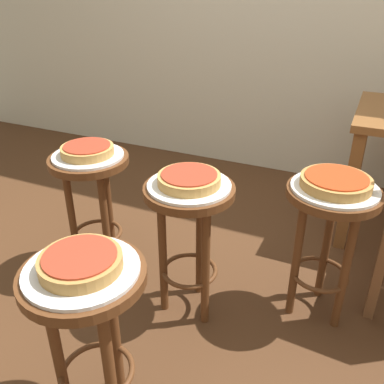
# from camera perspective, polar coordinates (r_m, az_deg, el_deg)

# --- Properties ---
(ground_plane) EXTENTS (6.00, 6.00, 0.00)m
(ground_plane) POSITION_cam_1_polar(r_m,az_deg,el_deg) (2.08, 0.65, -14.09)
(ground_plane) COLOR #4C2D19
(stool_foreground) EXTENTS (0.37, 0.37, 0.62)m
(stool_foreground) POSITION_cam_1_polar(r_m,az_deg,el_deg) (1.37, -13.78, -15.68)
(stool_foreground) COLOR #5B3319
(stool_foreground) RESTS_ON ground_plane
(serving_plate_foreground) EXTENTS (0.33, 0.33, 0.01)m
(serving_plate_foreground) POSITION_cam_1_polar(r_m,az_deg,el_deg) (1.27, -14.63, -10.11)
(serving_plate_foreground) COLOR silver
(serving_plate_foreground) RESTS_ON stool_foreground
(pizza_foreground) EXTENTS (0.24, 0.24, 0.05)m
(pizza_foreground) POSITION_cam_1_polar(r_m,az_deg,el_deg) (1.25, -14.79, -9.08)
(pizza_foreground) COLOR #B78442
(pizza_foreground) RESTS_ON serving_plate_foreground
(stool_middle) EXTENTS (0.37, 0.37, 0.62)m
(stool_middle) POSITION_cam_1_polar(r_m,az_deg,el_deg) (1.76, -0.37, -3.99)
(stool_middle) COLOR #5B3319
(stool_middle) RESTS_ON ground_plane
(serving_plate_middle) EXTENTS (0.34, 0.34, 0.01)m
(serving_plate_middle) POSITION_cam_1_polar(r_m,az_deg,el_deg) (1.68, -0.39, 0.90)
(serving_plate_middle) COLOR white
(serving_plate_middle) RESTS_ON stool_middle
(pizza_middle) EXTENTS (0.25, 0.25, 0.05)m
(pizza_middle) POSITION_cam_1_polar(r_m,az_deg,el_deg) (1.67, -0.39, 1.77)
(pizza_middle) COLOR tan
(pizza_middle) RESTS_ON serving_plate_middle
(stool_leftside) EXTENTS (0.37, 0.37, 0.62)m
(stool_leftside) POSITION_cam_1_polar(r_m,az_deg,el_deg) (2.08, -13.32, 0.51)
(stool_leftside) COLOR #5B3319
(stool_leftside) RESTS_ON ground_plane
(serving_plate_leftside) EXTENTS (0.33, 0.33, 0.01)m
(serving_plate_leftside) POSITION_cam_1_polar(r_m,az_deg,el_deg) (2.01, -13.84, 4.78)
(serving_plate_leftside) COLOR silver
(serving_plate_leftside) RESTS_ON stool_leftside
(pizza_leftside) EXTENTS (0.24, 0.24, 0.05)m
(pizza_leftside) POSITION_cam_1_polar(r_m,az_deg,el_deg) (2.00, -13.93, 5.52)
(pizza_leftside) COLOR tan
(pizza_leftside) RESTS_ON serving_plate_leftside
(stool_rear) EXTENTS (0.37, 0.37, 0.62)m
(stool_rear) POSITION_cam_1_polar(r_m,az_deg,el_deg) (1.83, 17.89, -4.21)
(stool_rear) COLOR #5B3319
(stool_rear) RESTS_ON ground_plane
(serving_plate_rear) EXTENTS (0.34, 0.34, 0.01)m
(serving_plate_rear) POSITION_cam_1_polar(r_m,az_deg,el_deg) (1.75, 18.68, 0.48)
(serving_plate_rear) COLOR white
(serving_plate_rear) RESTS_ON stool_rear
(pizza_rear) EXTENTS (0.27, 0.27, 0.05)m
(pizza_rear) POSITION_cam_1_polar(r_m,az_deg,el_deg) (1.74, 18.82, 1.31)
(pizza_rear) COLOR #B78442
(pizza_rear) RESTS_ON serving_plate_rear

